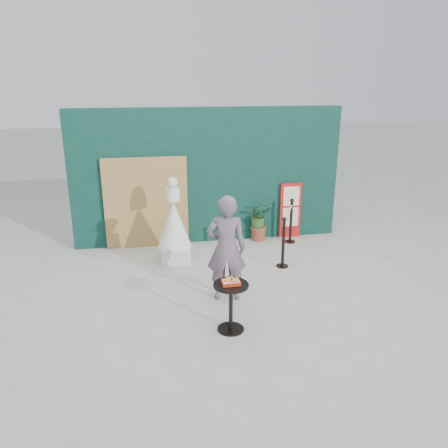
# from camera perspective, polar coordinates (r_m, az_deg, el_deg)

# --- Properties ---
(ground) EXTENTS (60.00, 60.00, 0.00)m
(ground) POSITION_cam_1_polar(r_m,az_deg,el_deg) (7.42, 1.72, -10.24)
(ground) COLOR #ADAAA5
(ground) RESTS_ON ground
(back_wall) EXTENTS (6.00, 0.30, 3.00)m
(back_wall) POSITION_cam_1_polar(r_m,az_deg,el_deg) (9.84, -2.08, 6.28)
(back_wall) COLOR #0A2F29
(back_wall) RESTS_ON ground
(bamboo_fence) EXTENTS (1.80, 0.08, 2.00)m
(bamboo_fence) POSITION_cam_1_polar(r_m,az_deg,el_deg) (9.65, -10.12, 2.71)
(bamboo_fence) COLOR tan
(bamboo_fence) RESTS_ON ground
(woman) EXTENTS (0.72, 0.54, 1.82)m
(woman) POSITION_cam_1_polar(r_m,az_deg,el_deg) (7.20, 0.30, -3.20)
(woman) COLOR slate
(woman) RESTS_ON ground
(menu_board) EXTENTS (0.50, 0.07, 1.30)m
(menu_board) POSITION_cam_1_polar(r_m,az_deg,el_deg) (10.31, 8.64, 1.76)
(menu_board) COLOR red
(menu_board) RESTS_ON ground
(statue) EXTENTS (0.68, 0.68, 1.75)m
(statue) POSITION_cam_1_polar(r_m,az_deg,el_deg) (8.85, -6.54, -0.49)
(statue) COLOR silver
(statue) RESTS_ON ground
(cafe_table) EXTENTS (0.52, 0.52, 0.75)m
(cafe_table) POSITION_cam_1_polar(r_m,az_deg,el_deg) (6.46, 0.90, -9.86)
(cafe_table) COLOR black
(cafe_table) RESTS_ON ground
(food_basket) EXTENTS (0.26, 0.19, 0.11)m
(food_basket) POSITION_cam_1_polar(r_m,az_deg,el_deg) (6.33, 0.93, -7.54)
(food_basket) COLOR #B92F13
(food_basket) RESTS_ON cafe_table
(planter) EXTENTS (0.53, 0.46, 0.91)m
(planter) POSITION_cam_1_polar(r_m,az_deg,el_deg) (10.06, 4.54, 0.76)
(planter) COLOR brown
(planter) RESTS_ON ground
(stanchion_barrier) EXTENTS (0.84, 1.54, 1.03)m
(stanchion_barrier) POSITION_cam_1_polar(r_m,az_deg,el_deg) (9.33, 8.27, -0.99)
(stanchion_barrier) COLOR black
(stanchion_barrier) RESTS_ON ground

